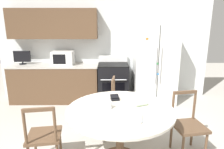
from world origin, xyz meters
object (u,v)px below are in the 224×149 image
(oven_range, at_px, (113,82))
(countertop_tv, at_px, (22,57))
(candle_glass, at_px, (109,105))
(wallet, at_px, (115,98))
(microwave, at_px, (63,58))
(dining_chair_left, at_px, (44,136))
(dining_chair_far, at_px, (122,103))
(refrigerator, at_px, (154,64))
(dining_chair_right, at_px, (188,125))

(oven_range, xyz_separation_m, countertop_tv, (-2.16, 0.09, 0.60))
(candle_glass, relative_size, wallet, 0.63)
(microwave, bearing_deg, dining_chair_left, -83.92)
(oven_range, distance_m, dining_chair_far, 1.21)
(refrigerator, xyz_separation_m, dining_chair_far, (-0.83, -1.16, -0.49))
(dining_chair_right, relative_size, wallet, 6.14)
(countertop_tv, xyz_separation_m, candle_glass, (2.07, -2.27, -0.27))
(refrigerator, height_order, wallet, refrigerator)
(dining_chair_left, bearing_deg, microwave, 87.88)
(refrigerator, bearing_deg, wallet, -118.05)
(microwave, bearing_deg, wallet, -58.76)
(dining_chair_far, bearing_deg, countertop_tv, -112.96)
(dining_chair_left, distance_m, dining_chair_far, 1.54)
(microwave, relative_size, dining_chair_far, 0.54)
(wallet, bearing_deg, oven_range, 89.70)
(oven_range, distance_m, microwave, 1.33)
(dining_chair_left, bearing_deg, wallet, 16.97)
(refrigerator, distance_m, dining_chair_far, 1.50)
(oven_range, bearing_deg, refrigerator, -2.81)
(dining_chair_left, bearing_deg, oven_range, 59.75)
(microwave, xyz_separation_m, dining_chair_left, (0.25, -2.38, -0.62))
(refrigerator, relative_size, dining_chair_left, 2.05)
(microwave, xyz_separation_m, dining_chair_right, (2.23, -2.11, -0.62))
(refrigerator, relative_size, wallet, 12.59)
(microwave, distance_m, dining_chair_far, 1.94)
(dining_chair_left, distance_m, dining_chair_right, 1.99)
(microwave, height_order, dining_chair_right, microwave)
(refrigerator, xyz_separation_m, microwave, (-2.15, 0.12, 0.13))
(dining_chair_far, bearing_deg, refrigerator, 150.84)
(countertop_tv, relative_size, dining_chair_left, 0.43)
(countertop_tv, distance_m, wallet, 2.93)
(oven_range, relative_size, dining_chair_far, 1.20)
(candle_glass, bearing_deg, dining_chair_left, -171.30)
(refrigerator, relative_size, dining_chair_right, 2.05)
(wallet, bearing_deg, microwave, 121.24)
(refrigerator, distance_m, microwave, 2.16)
(wallet, bearing_deg, dining_chair_right, -9.12)
(countertop_tv, distance_m, dining_chair_far, 2.72)
(refrigerator, height_order, dining_chair_left, refrigerator)
(microwave, relative_size, dining_chair_left, 0.54)
(dining_chair_left, xyz_separation_m, dining_chair_right, (1.98, 0.27, 0.00))
(dining_chair_right, bearing_deg, candle_glass, -2.37)
(dining_chair_far, distance_m, wallet, 0.78)
(microwave, height_order, countertop_tv, countertop_tv)
(refrigerator, bearing_deg, countertop_tv, 177.48)
(oven_range, bearing_deg, dining_chair_left, -112.05)
(refrigerator, xyz_separation_m, candle_glass, (-1.06, -2.14, -0.12))
(oven_range, xyz_separation_m, dining_chair_right, (1.04, -2.05, -0.03))
(oven_range, relative_size, wallet, 7.36)
(dining_chair_right, relative_size, candle_glass, 9.76)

